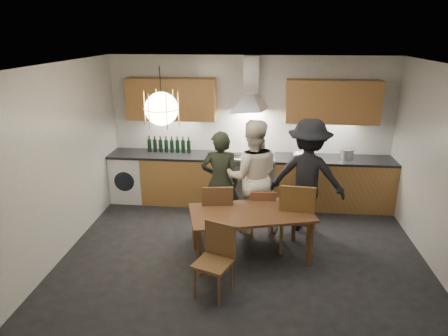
# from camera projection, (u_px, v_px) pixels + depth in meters

# --- Properties ---
(ground) EXTENTS (5.00, 5.00, 0.00)m
(ground) POSITION_uv_depth(u_px,v_px,m) (242.00, 261.00, 5.47)
(ground) COLOR black
(ground) RESTS_ON ground
(room_shell) EXTENTS (5.02, 4.52, 2.61)m
(room_shell) POSITION_uv_depth(u_px,v_px,m) (245.00, 140.00, 4.92)
(room_shell) COLOR white
(room_shell) RESTS_ON ground
(counter_run) EXTENTS (5.00, 0.62, 0.90)m
(counter_run) POSITION_uv_depth(u_px,v_px,m) (250.00, 180.00, 7.16)
(counter_run) COLOR #BA8647
(counter_run) RESTS_ON ground
(range_stove) EXTENTS (0.90, 0.60, 0.92)m
(range_stove) POSITION_uv_depth(u_px,v_px,m) (249.00, 180.00, 7.16)
(range_stove) COLOR silver
(range_stove) RESTS_ON ground
(wall_fixtures) EXTENTS (4.30, 0.54, 1.10)m
(wall_fixtures) POSITION_uv_depth(u_px,v_px,m) (251.00, 100.00, 6.81)
(wall_fixtures) COLOR #B98247
(wall_fixtures) RESTS_ON ground
(pendant_lamp) EXTENTS (0.43, 0.43, 0.70)m
(pendant_lamp) POSITION_uv_depth(u_px,v_px,m) (162.00, 109.00, 4.79)
(pendant_lamp) COLOR black
(pendant_lamp) RESTS_ON ground
(dining_table) EXTENTS (1.78, 1.20, 0.69)m
(dining_table) POSITION_uv_depth(u_px,v_px,m) (251.00, 217.00, 5.38)
(dining_table) COLOR brown
(dining_table) RESTS_ON ground
(chair_back_left) EXTENTS (0.49, 0.49, 0.96)m
(chair_back_left) POSITION_uv_depth(u_px,v_px,m) (217.00, 211.00, 5.69)
(chair_back_left) COLOR brown
(chair_back_left) RESTS_ON ground
(chair_back_mid) EXTENTS (0.37, 0.37, 0.82)m
(chair_back_mid) POSITION_uv_depth(u_px,v_px,m) (262.00, 212.00, 5.86)
(chair_back_mid) COLOR brown
(chair_back_mid) RESTS_ON ground
(chair_back_right) EXTENTS (0.51, 0.51, 1.05)m
(chair_back_right) POSITION_uv_depth(u_px,v_px,m) (296.00, 214.00, 5.50)
(chair_back_right) COLOR brown
(chair_back_right) RESTS_ON ground
(chair_front) EXTENTS (0.51, 0.51, 0.87)m
(chair_front) POSITION_uv_depth(u_px,v_px,m) (216.00, 254.00, 4.69)
(chair_front) COLOR brown
(chair_front) RESTS_ON ground
(person_left) EXTENTS (0.62, 0.43, 1.60)m
(person_left) POSITION_uv_depth(u_px,v_px,m) (220.00, 182.00, 6.10)
(person_left) COLOR black
(person_left) RESTS_ON ground
(person_mid) EXTENTS (0.94, 0.78, 1.77)m
(person_mid) POSITION_uv_depth(u_px,v_px,m) (252.00, 177.00, 6.07)
(person_mid) COLOR white
(person_mid) RESTS_ON ground
(person_right) EXTENTS (1.27, 0.90, 1.77)m
(person_right) POSITION_uv_depth(u_px,v_px,m) (308.00, 176.00, 6.09)
(person_right) COLOR black
(person_right) RESTS_ON ground
(mixing_bowl) EXTENTS (0.35, 0.35, 0.08)m
(mixing_bowl) POSITION_uv_depth(u_px,v_px,m) (302.00, 156.00, 6.91)
(mixing_bowl) COLOR silver
(mixing_bowl) RESTS_ON counter_run
(stock_pot) EXTENTS (0.30, 0.30, 0.16)m
(stock_pot) POSITION_uv_depth(u_px,v_px,m) (347.00, 154.00, 6.85)
(stock_pot) COLOR #B8B9BC
(stock_pot) RESTS_ON counter_run
(wine_bottles) EXTENTS (0.79, 0.07, 0.29)m
(wine_bottles) POSITION_uv_depth(u_px,v_px,m) (169.00, 144.00, 7.20)
(wine_bottles) COLOR black
(wine_bottles) RESTS_ON counter_run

